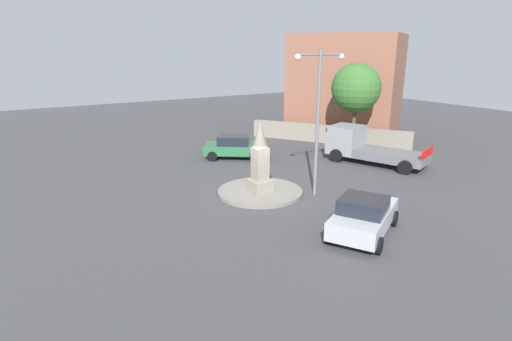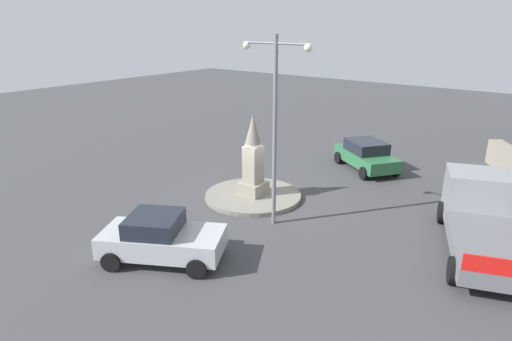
% 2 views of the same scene
% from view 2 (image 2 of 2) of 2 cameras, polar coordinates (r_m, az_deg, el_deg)
% --- Properties ---
extents(ground_plane, '(80.00, 80.00, 0.00)m').
position_cam_2_polar(ground_plane, '(19.84, -0.37, -3.50)').
color(ground_plane, '#424244').
extents(traffic_island, '(4.27, 4.27, 0.18)m').
position_cam_2_polar(traffic_island, '(19.80, -0.37, -3.26)').
color(traffic_island, gray).
rests_on(traffic_island, ground).
extents(monument, '(1.05, 1.05, 3.59)m').
position_cam_2_polar(monument, '(19.23, -0.38, 1.47)').
color(monument, gray).
rests_on(monument, traffic_island).
extents(streetlamp, '(2.85, 0.28, 7.08)m').
position_cam_2_polar(streetlamp, '(16.08, 2.46, 7.30)').
color(streetlamp, slate).
rests_on(streetlamp, ground).
extents(car_green_parked_right, '(4.25, 3.76, 1.53)m').
position_cam_2_polar(car_green_parked_right, '(24.04, 13.98, 1.96)').
color(car_green_parked_right, '#2D6B42').
rests_on(car_green_parked_right, ground).
extents(car_silver_parked_left, '(4.34, 3.52, 1.57)m').
position_cam_2_polar(car_silver_parked_left, '(14.94, -12.12, -8.46)').
color(car_silver_parked_left, '#B7BABF').
rests_on(car_silver_parked_left, ground).
extents(truck_grey_approaching, '(4.15, 6.53, 2.21)m').
position_cam_2_polar(truck_grey_approaching, '(17.45, 26.90, -5.23)').
color(truck_grey_approaching, gray).
rests_on(truck_grey_approaching, ground).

